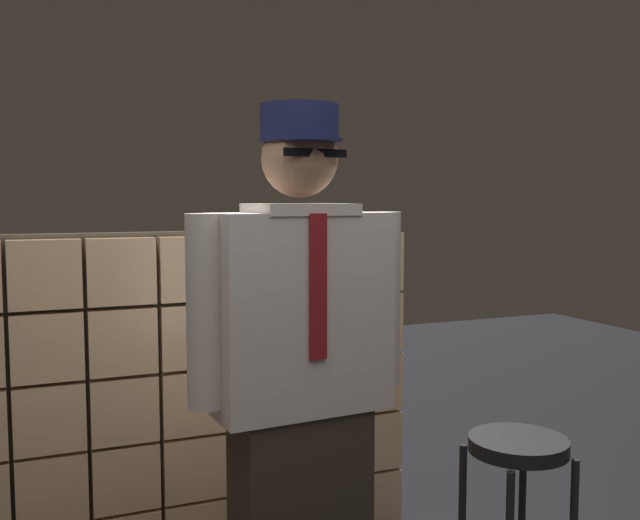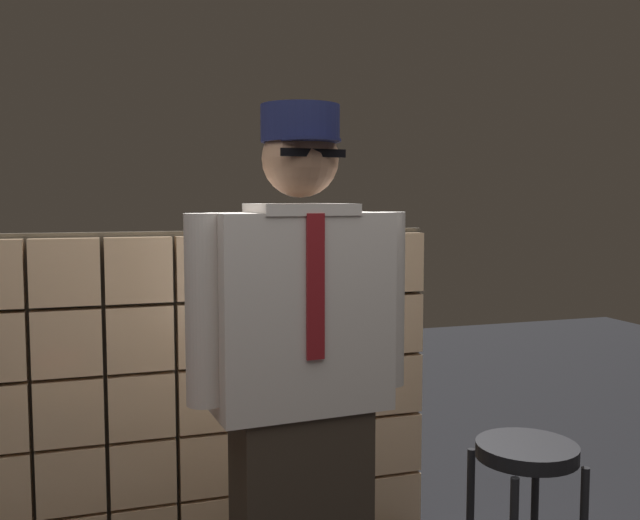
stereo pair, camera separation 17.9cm
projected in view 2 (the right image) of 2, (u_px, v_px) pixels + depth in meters
The scene contains 3 objects.
glass_block_wall at pixel (209, 399), 3.01m from camera, with size 2.01×0.10×1.44m.
standing_person at pixel (301, 386), 2.23m from camera, with size 0.74×0.33×1.84m.
bar_stool at pixel (526, 497), 2.37m from camera, with size 0.34×0.34×0.74m.
Camera 2 is at (-0.46, -1.58, 1.55)m, focal length 39.40 mm.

